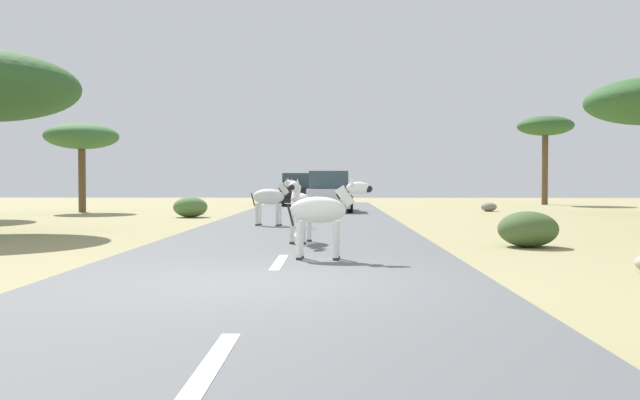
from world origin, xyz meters
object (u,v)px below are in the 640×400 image
(car_0, at_px, (298,190))
(tree_2, at_px, (545,128))
(zebra_2, at_px, (323,211))
(bush_2, at_px, (190,207))
(tree_4, at_px, (82,137))
(zebra_1, at_px, (271,197))
(bush_0, at_px, (528,229))
(bush_1, at_px, (192,208))
(rock_0, at_px, (489,207))
(car_1, at_px, (329,193))
(zebra_0, at_px, (300,205))

(car_0, height_order, tree_2, tree_2)
(zebra_2, xyz_separation_m, bush_2, (-5.20, 13.60, -0.48))
(tree_4, bearing_deg, tree_2, 22.32)
(zebra_1, xyz_separation_m, zebra_2, (1.65, -8.27, -0.02))
(bush_0, bearing_deg, bush_1, 126.52)
(tree_2, bearing_deg, rock_0, -121.62)
(bush_0, bearing_deg, car_1, 105.67)
(tree_2, xyz_separation_m, tree_4, (-23.18, -9.52, -1.16))
(tree_2, distance_m, rock_0, 10.74)
(tree_4, bearing_deg, bush_1, -17.81)
(tree_4, bearing_deg, bush_0, -44.84)
(zebra_1, relative_size, bush_2, 1.14)
(tree_2, xyz_separation_m, rock_0, (-5.18, -8.41, -4.23))
(zebra_1, bearing_deg, bush_2, -132.57)
(car_0, bearing_deg, rock_0, 142.87)
(tree_2, distance_m, tree_4, 25.08)
(car_0, bearing_deg, bush_1, 64.60)
(zebra_1, xyz_separation_m, bush_1, (-3.98, 7.66, -0.63))
(zebra_1, relative_size, tree_2, 0.29)
(zebra_1, xyz_separation_m, tree_2, (14.00, 18.85, 3.55))
(bush_1, bearing_deg, rock_0, 12.23)
(zebra_1, bearing_deg, bush_0, 59.92)
(zebra_1, height_order, bush_2, zebra_1)
(zebra_1, relative_size, car_0, 0.33)
(zebra_2, relative_size, bush_1, 1.73)
(zebra_0, relative_size, zebra_2, 1.00)
(bush_2, bearing_deg, bush_0, -49.35)
(rock_0, bearing_deg, zebra_1, -130.21)
(zebra_0, relative_size, bush_0, 1.17)
(zebra_1, relative_size, tree_4, 0.38)
(car_0, height_order, bush_0, car_0)
(car_1, bearing_deg, rock_0, 9.12)
(zebra_0, xyz_separation_m, bush_1, (-5.10, 13.05, -0.61))
(bush_2, bearing_deg, zebra_1, -56.33)
(bush_1, height_order, bush_2, bush_2)
(tree_2, bearing_deg, bush_1, -148.12)
(car_1, xyz_separation_m, bush_0, (4.20, -14.98, -0.48))
(zebra_2, xyz_separation_m, rock_0, (7.17, 18.70, -0.66))
(zebra_0, relative_size, bush_1, 1.73)
(zebra_2, relative_size, tree_2, 0.28)
(car_0, height_order, tree_4, tree_4)
(car_1, relative_size, tree_4, 1.13)
(car_0, height_order, bush_1, car_0)
(zebra_2, bearing_deg, car_0, -171.58)
(zebra_2, bearing_deg, zebra_0, -165.18)
(zebra_0, bearing_deg, car_0, -77.12)
(zebra_2, height_order, bush_2, zebra_2)
(bush_0, bearing_deg, rock_0, 79.50)
(car_0, bearing_deg, zebra_0, 91.02)
(tree_4, distance_m, bush_0, 21.39)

